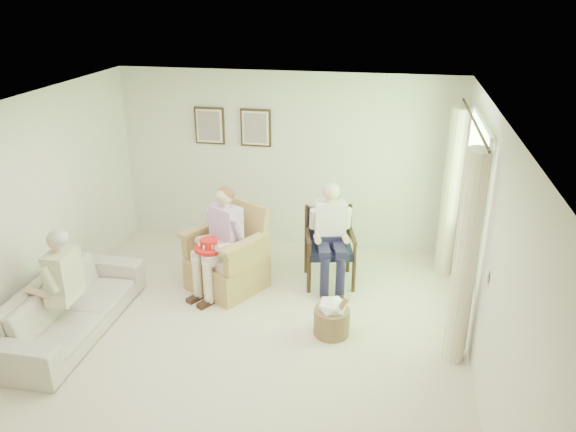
{
  "coord_description": "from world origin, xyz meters",
  "views": [
    {
      "loc": [
        1.55,
        -5.05,
        3.72
      ],
      "look_at": [
        0.31,
        1.25,
        1.05
      ],
      "focal_mm": 35.0,
      "sensor_mm": 36.0,
      "label": 1
    }
  ],
  "objects_px": {
    "sofa": "(70,306)",
    "red_hat": "(209,246)",
    "wood_armchair": "(331,243)",
    "person_sofa": "(58,280)",
    "wicker_armchair": "(228,262)",
    "person_dark": "(330,229)",
    "person_wicker": "(223,234)",
    "hatbox": "(332,316)"
  },
  "relations": [
    {
      "from": "sofa",
      "to": "person_sofa",
      "type": "height_order",
      "value": "person_sofa"
    },
    {
      "from": "hatbox",
      "to": "person_sofa",
      "type": "bearing_deg",
      "value": -168.02
    },
    {
      "from": "person_wicker",
      "to": "red_hat",
      "type": "distance_m",
      "value": 0.23
    },
    {
      "from": "red_hat",
      "to": "hatbox",
      "type": "xyz_separation_m",
      "value": [
        1.6,
        -0.52,
        -0.49
      ]
    },
    {
      "from": "wicker_armchair",
      "to": "person_dark",
      "type": "distance_m",
      "value": 1.4
    },
    {
      "from": "wicker_armchair",
      "to": "person_sofa",
      "type": "relative_size",
      "value": 0.87
    },
    {
      "from": "wicker_armchair",
      "to": "person_dark",
      "type": "bearing_deg",
      "value": 42.36
    },
    {
      "from": "person_sofa",
      "to": "hatbox",
      "type": "relative_size",
      "value": 2.13
    },
    {
      "from": "person_dark",
      "to": "person_sofa",
      "type": "bearing_deg",
      "value": -160.62
    },
    {
      "from": "sofa",
      "to": "person_wicker",
      "type": "height_order",
      "value": "person_wicker"
    },
    {
      "from": "wood_armchair",
      "to": "person_wicker",
      "type": "bearing_deg",
      "value": -167.91
    },
    {
      "from": "sofa",
      "to": "person_dark",
      "type": "relative_size",
      "value": 1.56
    },
    {
      "from": "person_sofa",
      "to": "hatbox",
      "type": "distance_m",
      "value": 3.05
    },
    {
      "from": "red_hat",
      "to": "person_sofa",
      "type": "bearing_deg",
      "value": -139.63
    },
    {
      "from": "wicker_armchair",
      "to": "person_sofa",
      "type": "bearing_deg",
      "value": -105.9
    },
    {
      "from": "person_wicker",
      "to": "red_hat",
      "type": "bearing_deg",
      "value": -97.58
    },
    {
      "from": "wicker_armchair",
      "to": "person_wicker",
      "type": "relative_size",
      "value": 0.8
    },
    {
      "from": "wood_armchair",
      "to": "hatbox",
      "type": "distance_m",
      "value": 1.34
    },
    {
      "from": "person_dark",
      "to": "red_hat",
      "type": "relative_size",
      "value": 3.67
    },
    {
      "from": "person_sofa",
      "to": "red_hat",
      "type": "relative_size",
      "value": 3.43
    },
    {
      "from": "sofa",
      "to": "red_hat",
      "type": "distance_m",
      "value": 1.73
    },
    {
      "from": "wood_armchair",
      "to": "person_sofa",
      "type": "relative_size",
      "value": 0.76
    },
    {
      "from": "hatbox",
      "to": "red_hat",
      "type": "bearing_deg",
      "value": 162.15
    },
    {
      "from": "sofa",
      "to": "red_hat",
      "type": "relative_size",
      "value": 5.73
    },
    {
      "from": "wood_armchair",
      "to": "person_dark",
      "type": "distance_m",
      "value": 0.31
    },
    {
      "from": "person_wicker",
      "to": "person_sofa",
      "type": "bearing_deg",
      "value": -108.92
    },
    {
      "from": "wicker_armchair",
      "to": "hatbox",
      "type": "bearing_deg",
      "value": -0.05
    },
    {
      "from": "sofa",
      "to": "red_hat",
      "type": "height_order",
      "value": "red_hat"
    },
    {
      "from": "red_hat",
      "to": "hatbox",
      "type": "relative_size",
      "value": 0.62
    },
    {
      "from": "wicker_armchair",
      "to": "wood_armchair",
      "type": "relative_size",
      "value": 1.13
    },
    {
      "from": "wood_armchair",
      "to": "person_sofa",
      "type": "height_order",
      "value": "person_sofa"
    },
    {
      "from": "sofa",
      "to": "hatbox",
      "type": "bearing_deg",
      "value": -80.41
    },
    {
      "from": "wicker_armchair",
      "to": "person_wicker",
      "type": "height_order",
      "value": "person_wicker"
    },
    {
      "from": "wood_armchair",
      "to": "red_hat",
      "type": "relative_size",
      "value": 2.62
    },
    {
      "from": "person_sofa",
      "to": "hatbox",
      "type": "bearing_deg",
      "value": 100.27
    },
    {
      "from": "person_wicker",
      "to": "wood_armchair",
      "type": "bearing_deg",
      "value": 54.5
    },
    {
      "from": "person_wicker",
      "to": "person_sofa",
      "type": "height_order",
      "value": "person_wicker"
    },
    {
      "from": "sofa",
      "to": "person_wicker",
      "type": "bearing_deg",
      "value": -51.17
    },
    {
      "from": "person_wicker",
      "to": "red_hat",
      "type": "height_order",
      "value": "person_wicker"
    },
    {
      "from": "sofa",
      "to": "person_sofa",
      "type": "xyz_separation_m",
      "value": [
        -0.0,
        -0.13,
        0.42
      ]
    },
    {
      "from": "wood_armchair",
      "to": "person_wicker",
      "type": "relative_size",
      "value": 0.71
    },
    {
      "from": "wood_armchair",
      "to": "red_hat",
      "type": "xyz_separation_m",
      "value": [
        -1.42,
        -0.78,
        0.19
      ]
    }
  ]
}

